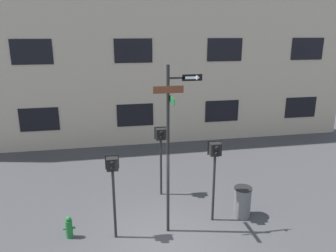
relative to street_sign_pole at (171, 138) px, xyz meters
The scene contains 8 objects.
ground_plane 3.05m from the street_sign_pole, 117.05° to the right, with size 60.00×60.00×0.00m, color #38383A.
building_facade 9.19m from the street_sign_pole, 91.84° to the left, with size 24.00×0.64×13.24m.
street_sign_pole is the anchor object (origin of this frame).
pedestrian_signal_left 1.93m from the street_sign_pole, behind, with size 0.39×0.40×2.56m.
pedestrian_signal_right 1.73m from the street_sign_pole, 12.29° to the left, with size 0.40×0.40×2.67m.
pedestrian_signal_across 2.53m from the street_sign_pole, 87.12° to the left, with size 0.42×0.40×2.61m.
fire_hydrant 4.01m from the street_sign_pole, behind, with size 0.35×0.19×0.69m.
trash_bin 3.52m from the street_sign_pole, ahead, with size 0.58×0.58×1.03m.
Camera 1 is at (-1.46, -8.08, 5.91)m, focal length 35.00 mm.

